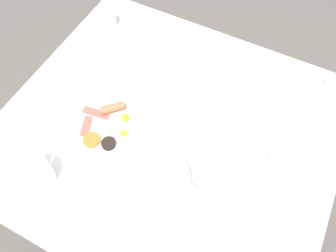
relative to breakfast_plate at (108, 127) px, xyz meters
The scene contains 12 objects.
ground_plane 0.75m from the breakfast_plate, 116.16° to the left, with size 8.00×8.00×0.00m, color #4C4742.
table 0.23m from the breakfast_plate, 116.16° to the left, with size 1.06×1.18×0.71m.
breakfast_plate is the anchor object (origin of this frame).
teapot_near 0.29m from the breakfast_plate, 19.55° to the right, with size 0.19×0.11×0.12m.
teapot_far 0.31m from the breakfast_plate, 73.66° to the left, with size 0.11×0.20×0.12m.
teacup_with_saucer_left 0.60m from the breakfast_plate, 100.65° to the left, with size 0.15×0.15×0.06m.
water_glass_tall 0.47m from the breakfast_plate, 136.76° to the left, with size 0.07×0.07×0.10m.
water_glass_short 0.52m from the breakfast_plate, 147.79° to the right, with size 0.07×0.07×0.09m.
creamer_jug 0.86m from the breakfast_plate, 128.88° to the left, with size 0.08×0.06×0.05m.
fork_by_plate 0.27m from the breakfast_plate, 70.21° to the right, with size 0.17×0.03×0.00m.
knife_by_plate 0.30m from the breakfast_plate, 135.33° to the right, with size 0.16×0.16×0.00m.
fork_spare 0.27m from the breakfast_plate, behind, with size 0.14×0.11×0.00m.
Camera 1 is at (0.52, 0.27, 1.72)m, focal length 35.00 mm.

